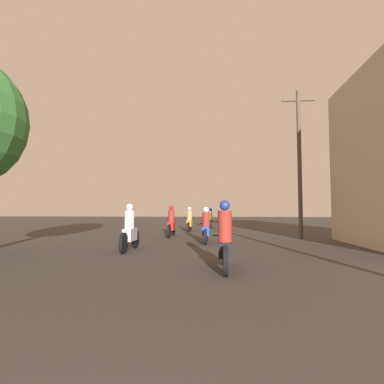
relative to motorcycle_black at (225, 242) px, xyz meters
name	(u,v)px	position (x,y,z in m)	size (l,w,h in m)	color
motorcycle_black	(225,242)	(0.00, 0.00, 0.00)	(0.60, 1.93, 1.61)	black
motorcycle_silver	(130,232)	(-3.16, 2.98, 0.01)	(0.60, 2.04, 1.60)	black
motorcycle_blue	(206,228)	(-0.68, 5.62, -0.03)	(0.60, 1.93, 1.51)	black
motorcycle_red	(171,224)	(-2.58, 8.34, 0.01)	(0.60, 2.16, 1.61)	black
motorcycle_orange	(190,222)	(-2.03, 12.29, -0.01)	(0.60, 1.94, 1.57)	black
motorcycle_green	(211,220)	(-0.78, 16.13, -0.03)	(0.60, 1.99, 1.52)	black
utility_pole_far	(299,160)	(3.79, 7.85, 3.16)	(1.60, 0.20, 7.27)	#4C4238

